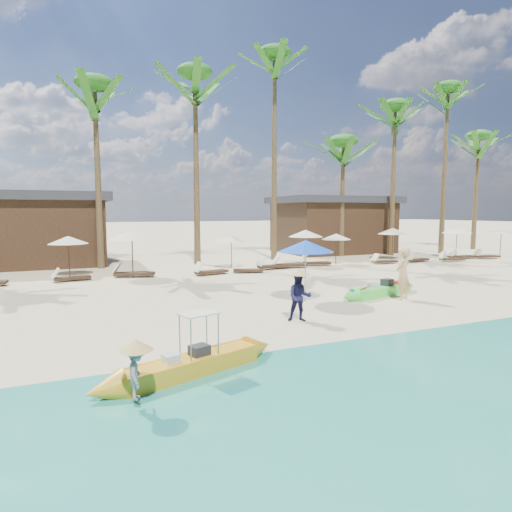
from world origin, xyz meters
name	(u,v)px	position (x,y,z in m)	size (l,w,h in m)	color
ground	(254,323)	(0.00, 0.00, 0.00)	(240.00, 240.00, 0.00)	beige
wet_sand_strip	(360,389)	(0.00, -5.00, 0.00)	(240.00, 4.50, 0.01)	tan
green_canoe	(381,290)	(5.97, 1.77, 0.20)	(4.67, 1.44, 0.60)	#48E546
yellow_canoe	(192,364)	(-2.62, -3.13, 0.20)	(4.49, 1.76, 1.21)	gold
tourist	(403,274)	(6.20, 0.86, 0.94)	(0.69, 0.45, 1.88)	tan
vendor_green	(299,297)	(1.29, -0.37, 0.71)	(0.69, 0.54, 1.43)	#15153A
vendor_yellow	(136,373)	(-3.81, -4.27, 0.62)	(0.56, 0.32, 0.87)	gray
blue_umbrella	(306,246)	(2.83, 2.02, 1.97)	(2.03, 2.03, 2.18)	#99999E
resort_parasol_4	(68,240)	(-4.96, 11.74, 1.79)	(1.92, 1.92, 1.98)	#3C2818
lounger_4_right	(69,277)	(-4.96, 10.05, 0.19)	(1.71, 0.71, 0.56)	#3C2818
resort_parasol_5	(132,235)	(-2.14, 10.03, 2.07)	(2.23, 2.23, 2.29)	#3C2818
lounger_5_left	(132,272)	(-2.18, 10.21, 0.22)	(2.07, 1.24, 0.67)	#3C2818
resort_parasol_6	(231,238)	(3.39, 11.38, 1.69)	(1.82, 1.82, 1.88)	#3C2818
lounger_6_left	(209,271)	(1.51, 9.46, 0.20)	(1.85, 0.88, 0.61)	#3C2818
lounger_6_right	(246,269)	(3.47, 9.37, 0.18)	(1.69, 0.99, 0.55)	#3C2818
resort_parasol_7	(305,233)	(7.73, 10.68, 1.91)	(2.05, 2.05, 2.11)	#3C2818
lounger_7_left	(288,264)	(6.38, 10.28, 0.22)	(2.06, 1.01, 0.67)	#3C2818
lounger_7_right	(272,265)	(5.31, 10.12, 0.22)	(1.97, 0.72, 0.66)	#3C2818
resort_parasol_8	(336,237)	(9.87, 10.72, 1.67)	(1.80, 1.80, 1.85)	#3C2818
lounger_8_left	(313,262)	(8.21, 10.54, 0.21)	(1.92, 0.98, 0.63)	#3C2818
resort_parasol_9	(393,231)	(14.79, 11.45, 1.88)	(2.02, 2.02, 2.08)	#3C2818
lounger_9_left	(383,261)	(12.64, 9.73, 0.18)	(1.68, 0.68, 0.55)	#3C2818
lounger_9_right	(416,259)	(15.15, 9.61, 0.19)	(1.70, 0.66, 0.56)	#3C2818
resort_parasol_10	(457,230)	(19.84, 10.80, 1.87)	(2.01, 2.01, 2.07)	#3C2818
lounger_10_left	(450,258)	(17.46, 9.08, 0.18)	(1.70, 0.93, 0.55)	#3C2818
lounger_10_right	(460,256)	(19.13, 9.85, 0.21)	(1.94, 0.94, 0.63)	#3C2818
resort_parasol_11	(501,230)	(23.16, 9.97, 1.85)	(1.99, 1.99, 2.05)	#3C2818
lounger_11_left	(486,256)	(21.01, 9.38, 0.19)	(1.77, 0.99, 0.57)	#3C2818
palm_3	(95,112)	(-3.36, 14.27, 8.58)	(2.08, 2.08, 10.52)	brown
palm_4	(195,104)	(2.15, 14.01, 9.45)	(2.08, 2.08, 11.70)	brown
palm_5	(275,91)	(7.45, 14.38, 10.82)	(2.08, 2.08, 13.60)	brown
palm_6	(343,156)	(12.84, 14.52, 7.05)	(2.08, 2.08, 8.51)	brown
palm_7	(395,129)	(16.57, 13.68, 8.99)	(2.08, 2.08, 11.08)	brown
palm_8	(447,116)	(21.07, 13.33, 10.18)	(2.08, 2.08, 12.70)	brown
palm_9	(478,152)	(26.21, 14.81, 8.06)	(2.08, 2.08, 9.82)	brown
pavilion_west	(13,228)	(-8.00, 17.50, 2.19)	(10.80, 6.60, 4.30)	#3C2818
pavilion_east	(332,224)	(14.00, 17.50, 2.20)	(8.80, 6.60, 4.30)	#3C2818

